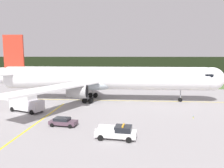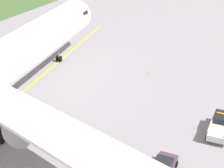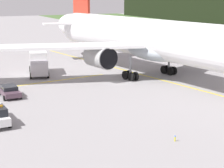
% 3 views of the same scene
% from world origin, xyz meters
% --- Properties ---
extents(ground, '(320.00, 320.00, 0.00)m').
position_xyz_m(ground, '(0.00, 0.00, 0.00)').
color(ground, gray).
extents(ops_pickup_truck, '(5.44, 2.56, 1.94)m').
position_xyz_m(ops_pickup_truck, '(10.76, -17.40, 0.90)').
color(ops_pickup_truck, white).
rests_on(ops_pickup_truck, ground).
extents(staff_car, '(4.27, 2.12, 1.30)m').
position_xyz_m(staff_car, '(1.33, -14.04, 0.70)').
color(staff_car, '#4F3846').
rests_on(staff_car, ground).
extents(taxiway_edge_light_east, '(0.12, 0.12, 0.49)m').
position_xyz_m(taxiway_edge_light_east, '(21.50, -4.85, 0.27)').
color(taxiway_edge_light_east, yellow).
rests_on(taxiway_edge_light_east, ground).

